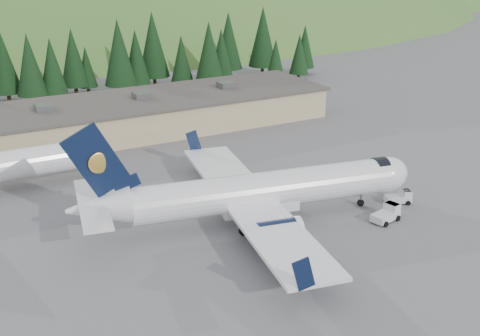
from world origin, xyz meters
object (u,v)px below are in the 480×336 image
Objects in this scene: airliner at (257,192)px; baggage_tug_b at (400,197)px; ramp_worker at (370,186)px; terminal_building at (112,118)px; baggage_tug_a at (387,214)px.

airliner is 17.51m from baggage_tug_b.
airliner is at bearing -4.33° from ramp_worker.
terminal_building reaches higher than baggage_tug_b.
ramp_worker is (19.77, -37.55, -1.75)m from terminal_building.
terminal_building is (-20.80, 41.61, 1.93)m from baggage_tug_b.
airliner reaches higher than terminal_building.
airliner is at bearing -84.08° from terminal_building.
airliner reaches higher than baggage_tug_b.
airliner is 16.05m from ramp_worker.
airliner reaches higher than ramp_worker.
ramp_worker is at bearing -62.23° from terminal_building.
airliner is 11.67× the size of baggage_tug_b.
baggage_tug_b is at bearing -2.08° from airliner.
baggage_tug_a is at bearing -125.28° from baggage_tug_b.
baggage_tug_b is at bearing 19.15° from baggage_tug_a.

